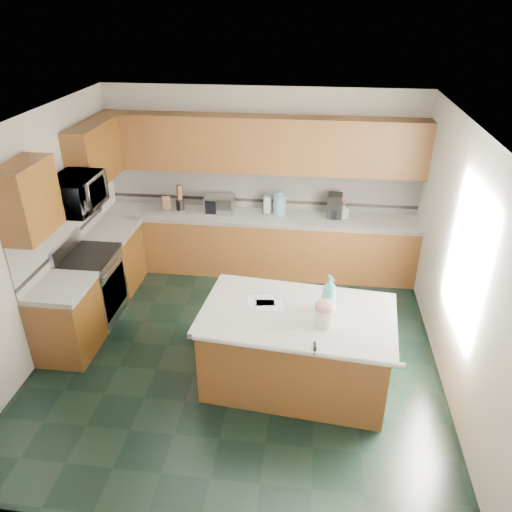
# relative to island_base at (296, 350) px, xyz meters

# --- Properties ---
(floor) EXTENTS (4.60, 4.60, 0.00)m
(floor) POSITION_rel_island_base_xyz_m (-0.68, 0.45, -0.43)
(floor) COLOR black
(floor) RESTS_ON ground
(ceiling) EXTENTS (4.60, 4.60, 0.00)m
(ceiling) POSITION_rel_island_base_xyz_m (-0.68, 0.45, 2.27)
(ceiling) COLOR white
(ceiling) RESTS_ON ground
(wall_back) EXTENTS (4.60, 0.04, 2.70)m
(wall_back) POSITION_rel_island_base_xyz_m (-0.68, 2.77, 0.92)
(wall_back) COLOR silver
(wall_back) RESTS_ON ground
(wall_front) EXTENTS (4.60, 0.04, 2.70)m
(wall_front) POSITION_rel_island_base_xyz_m (-0.68, -1.87, 0.92)
(wall_front) COLOR silver
(wall_front) RESTS_ON ground
(wall_left) EXTENTS (0.04, 4.60, 2.70)m
(wall_left) POSITION_rel_island_base_xyz_m (-3.00, 0.45, 0.92)
(wall_left) COLOR silver
(wall_left) RESTS_ON ground
(wall_right) EXTENTS (0.04, 4.60, 2.70)m
(wall_right) POSITION_rel_island_base_xyz_m (1.64, 0.45, 0.92)
(wall_right) COLOR silver
(wall_right) RESTS_ON ground
(back_base_cab) EXTENTS (4.60, 0.60, 0.86)m
(back_base_cab) POSITION_rel_island_base_xyz_m (-0.68, 2.45, 0.00)
(back_base_cab) COLOR #3F2509
(back_base_cab) RESTS_ON ground
(back_countertop) EXTENTS (4.60, 0.64, 0.06)m
(back_countertop) POSITION_rel_island_base_xyz_m (-0.68, 2.45, 0.46)
(back_countertop) COLOR white
(back_countertop) RESTS_ON back_base_cab
(back_upper_cab) EXTENTS (4.60, 0.33, 0.78)m
(back_upper_cab) POSITION_rel_island_base_xyz_m (-0.68, 2.59, 1.51)
(back_upper_cab) COLOR #3F2509
(back_upper_cab) RESTS_ON wall_back
(back_backsplash) EXTENTS (4.60, 0.02, 0.63)m
(back_backsplash) POSITION_rel_island_base_xyz_m (-0.68, 2.74, 0.81)
(back_backsplash) COLOR silver
(back_backsplash) RESTS_ON back_countertop
(back_accent_band) EXTENTS (4.60, 0.01, 0.05)m
(back_accent_band) POSITION_rel_island_base_xyz_m (-0.68, 2.73, 0.61)
(back_accent_band) COLOR black
(back_accent_band) RESTS_ON back_countertop
(left_base_cab_rear) EXTENTS (0.60, 0.82, 0.86)m
(left_base_cab_rear) POSITION_rel_island_base_xyz_m (-2.68, 1.74, 0.00)
(left_base_cab_rear) COLOR #3F2509
(left_base_cab_rear) RESTS_ON ground
(left_counter_rear) EXTENTS (0.64, 0.82, 0.06)m
(left_counter_rear) POSITION_rel_island_base_xyz_m (-2.68, 1.74, 0.46)
(left_counter_rear) COLOR white
(left_counter_rear) RESTS_ON left_base_cab_rear
(left_base_cab_front) EXTENTS (0.60, 0.72, 0.86)m
(left_base_cab_front) POSITION_rel_island_base_xyz_m (-2.68, 0.21, 0.00)
(left_base_cab_front) COLOR #3F2509
(left_base_cab_front) RESTS_ON ground
(left_counter_front) EXTENTS (0.64, 0.72, 0.06)m
(left_counter_front) POSITION_rel_island_base_xyz_m (-2.68, 0.21, 0.46)
(left_counter_front) COLOR white
(left_counter_front) RESTS_ON left_base_cab_front
(left_backsplash) EXTENTS (0.02, 2.30, 0.63)m
(left_backsplash) POSITION_rel_island_base_xyz_m (-2.97, 1.00, 0.81)
(left_backsplash) COLOR silver
(left_backsplash) RESTS_ON wall_left
(left_accent_band) EXTENTS (0.01, 2.30, 0.05)m
(left_accent_band) POSITION_rel_island_base_xyz_m (-2.96, 1.00, 0.61)
(left_accent_band) COLOR black
(left_accent_band) RESTS_ON wall_left
(left_upper_cab_rear) EXTENTS (0.33, 1.09, 0.78)m
(left_upper_cab_rear) POSITION_rel_island_base_xyz_m (-2.82, 1.88, 1.51)
(left_upper_cab_rear) COLOR #3F2509
(left_upper_cab_rear) RESTS_ON wall_left
(left_upper_cab_front) EXTENTS (0.33, 0.72, 0.78)m
(left_upper_cab_front) POSITION_rel_island_base_xyz_m (-2.82, 0.21, 1.51)
(left_upper_cab_front) COLOR #3F2509
(left_upper_cab_front) RESTS_ON wall_left
(range_body) EXTENTS (0.60, 0.76, 0.88)m
(range_body) POSITION_rel_island_base_xyz_m (-2.68, 0.95, 0.01)
(range_body) COLOR #B7B7BC
(range_body) RESTS_ON ground
(range_oven_door) EXTENTS (0.02, 0.68, 0.55)m
(range_oven_door) POSITION_rel_island_base_xyz_m (-2.39, 0.95, -0.03)
(range_oven_door) COLOR black
(range_oven_door) RESTS_ON range_body
(range_cooktop) EXTENTS (0.62, 0.78, 0.04)m
(range_cooktop) POSITION_rel_island_base_xyz_m (-2.68, 0.95, 0.47)
(range_cooktop) COLOR black
(range_cooktop) RESTS_ON range_body
(range_handle) EXTENTS (0.02, 0.66, 0.02)m
(range_handle) POSITION_rel_island_base_xyz_m (-2.36, 0.95, 0.35)
(range_handle) COLOR #B7B7BC
(range_handle) RESTS_ON range_body
(range_backguard) EXTENTS (0.06, 0.76, 0.18)m
(range_backguard) POSITION_rel_island_base_xyz_m (-2.94, 0.95, 0.59)
(range_backguard) COLOR #B7B7BC
(range_backguard) RESTS_ON range_body
(microwave) EXTENTS (0.50, 0.73, 0.41)m
(microwave) POSITION_rel_island_base_xyz_m (-2.68, 0.95, 1.30)
(microwave) COLOR #B7B7BC
(microwave) RESTS_ON wall_left
(island_base) EXTENTS (1.98, 1.25, 0.86)m
(island_base) POSITION_rel_island_base_xyz_m (0.00, 0.00, 0.00)
(island_base) COLOR #3F2509
(island_base) RESTS_ON ground
(island_top) EXTENTS (2.08, 1.36, 0.06)m
(island_top) POSITION_rel_island_base_xyz_m (0.00, 0.00, 0.46)
(island_top) COLOR white
(island_top) RESTS_ON island_base
(island_bullnose) EXTENTS (1.98, 0.25, 0.06)m
(island_bullnose) POSITION_rel_island_base_xyz_m (0.00, -0.59, 0.46)
(island_bullnose) COLOR white
(island_bullnose) RESTS_ON island_base
(treat_jar) EXTENTS (0.24, 0.24, 0.19)m
(treat_jar) POSITION_rel_island_base_xyz_m (0.26, -0.19, 0.59)
(treat_jar) COLOR white
(treat_jar) RESTS_ON island_top
(treat_jar_lid) EXTENTS (0.20, 0.20, 0.13)m
(treat_jar_lid) POSITION_rel_island_base_xyz_m (0.26, -0.19, 0.71)
(treat_jar_lid) COLOR #D98789
(treat_jar_lid) RESTS_ON treat_jar
(treat_jar_knob) EXTENTS (0.07, 0.02, 0.02)m
(treat_jar_knob) POSITION_rel_island_base_xyz_m (0.26, -0.19, 0.76)
(treat_jar_knob) COLOR tan
(treat_jar_knob) RESTS_ON treat_jar_lid
(treat_jar_knob_end_l) EXTENTS (0.03, 0.03, 0.03)m
(treat_jar_knob_end_l) POSITION_rel_island_base_xyz_m (0.23, -0.19, 0.76)
(treat_jar_knob_end_l) COLOR tan
(treat_jar_knob_end_l) RESTS_ON treat_jar_lid
(treat_jar_knob_end_r) EXTENTS (0.03, 0.03, 0.03)m
(treat_jar_knob_end_r) POSITION_rel_island_base_xyz_m (0.30, -0.19, 0.76)
(treat_jar_knob_end_r) COLOR tan
(treat_jar_knob_end_r) RESTS_ON treat_jar_lid
(soap_bottle_island) EXTENTS (0.22, 0.22, 0.42)m
(soap_bottle_island) POSITION_rel_island_base_xyz_m (0.30, 0.05, 0.70)
(soap_bottle_island) COLOR #42BBAD
(soap_bottle_island) RESTS_ON island_top
(paper_sheet_a) EXTENTS (0.30, 0.24, 0.00)m
(paper_sheet_a) POSITION_rel_island_base_xyz_m (-0.30, 0.10, 0.49)
(paper_sheet_a) COLOR white
(paper_sheet_a) RESTS_ON island_top
(paper_sheet_b) EXTENTS (0.31, 0.25, 0.00)m
(paper_sheet_b) POSITION_rel_island_base_xyz_m (-0.40, 0.18, 0.49)
(paper_sheet_b) COLOR white
(paper_sheet_b) RESTS_ON island_top
(clamp_body) EXTENTS (0.03, 0.09, 0.08)m
(clamp_body) POSITION_rel_island_base_xyz_m (0.18, -0.57, 0.50)
(clamp_body) COLOR black
(clamp_body) RESTS_ON island_top
(clamp_handle) EXTENTS (0.01, 0.06, 0.01)m
(clamp_handle) POSITION_rel_island_base_xyz_m (0.18, -0.62, 0.48)
(clamp_handle) COLOR black
(clamp_handle) RESTS_ON island_top
(knife_block) EXTENTS (0.16, 0.18, 0.22)m
(knife_block) POSITION_rel_island_base_xyz_m (-2.10, 2.50, 0.59)
(knife_block) COLOR #472814
(knife_block) RESTS_ON back_countertop
(utensil_crock) EXTENTS (0.13, 0.13, 0.16)m
(utensil_crock) POSITION_rel_island_base_xyz_m (-1.89, 2.53, 0.57)
(utensil_crock) COLOR black
(utensil_crock) RESTS_ON back_countertop
(utensil_bundle) EXTENTS (0.07, 0.07, 0.23)m
(utensil_bundle) POSITION_rel_island_base_xyz_m (-1.89, 2.53, 0.76)
(utensil_bundle) COLOR #472814
(utensil_bundle) RESTS_ON utensil_crock
(toaster_oven) EXTENTS (0.43, 0.30, 0.24)m
(toaster_oven) POSITION_rel_island_base_xyz_m (-1.28, 2.50, 0.61)
(toaster_oven) COLOR #B7B7BC
(toaster_oven) RESTS_ON back_countertop
(toaster_oven_door) EXTENTS (0.38, 0.01, 0.20)m
(toaster_oven_door) POSITION_rel_island_base_xyz_m (-1.28, 2.37, 0.61)
(toaster_oven_door) COLOR black
(toaster_oven_door) RESTS_ON toaster_oven
(paper_towel) EXTENTS (0.12, 0.12, 0.27)m
(paper_towel) POSITION_rel_island_base_xyz_m (-0.58, 2.55, 0.62)
(paper_towel) COLOR white
(paper_towel) RESTS_ON back_countertop
(paper_towel_base) EXTENTS (0.18, 0.18, 0.01)m
(paper_towel_base) POSITION_rel_island_base_xyz_m (-0.58, 2.55, 0.50)
(paper_towel_base) COLOR #B7B7BC
(paper_towel_base) RESTS_ON back_countertop
(water_jug) EXTENTS (0.19, 0.19, 0.31)m
(water_jug) POSITION_rel_island_base_xyz_m (-0.39, 2.51, 0.65)
(water_jug) COLOR #6AA3C4
(water_jug) RESTS_ON back_countertop
(water_jug_neck) EXTENTS (0.09, 0.09, 0.04)m
(water_jug_neck) POSITION_rel_island_base_xyz_m (-0.39, 2.51, 0.83)
(water_jug_neck) COLOR #6AA3C4
(water_jug_neck) RESTS_ON water_jug
(coffee_maker) EXTENTS (0.22, 0.24, 0.35)m
(coffee_maker) POSITION_rel_island_base_xyz_m (0.41, 2.53, 0.66)
(coffee_maker) COLOR black
(coffee_maker) RESTS_ON back_countertop
(coffee_carafe) EXTENTS (0.14, 0.14, 0.14)m
(coffee_carafe) POSITION_rel_island_base_xyz_m (0.41, 2.48, 0.56)
(coffee_carafe) COLOR black
(coffee_carafe) RESTS_ON back_countertop
(soap_bottle_back) EXTENTS (0.16, 0.16, 0.25)m
(soap_bottle_back) POSITION_rel_island_base_xyz_m (0.54, 2.50, 0.61)
(soap_bottle_back) COLOR white
(soap_bottle_back) RESTS_ON back_countertop
(soap_back_cap) EXTENTS (0.02, 0.02, 0.03)m
(soap_back_cap) POSITION_rel_island_base_xyz_m (0.54, 2.50, 0.75)
(soap_back_cap) COLOR red
(soap_back_cap) RESTS_ON soap_bottle_back
(window_light_proxy) EXTENTS (0.02, 1.40, 1.10)m
(window_light_proxy) POSITION_rel_island_base_xyz_m (1.61, 0.25, 1.07)
(window_light_proxy) COLOR white
(window_light_proxy) RESTS_ON wall_right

